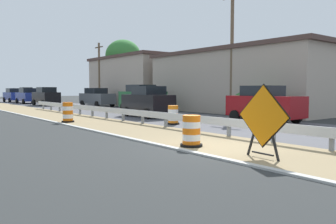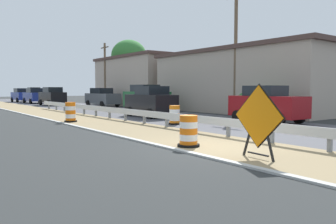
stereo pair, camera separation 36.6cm
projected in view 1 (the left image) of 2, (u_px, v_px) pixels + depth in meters
The scene contains 23 objects.
ground_plane at pixel (219, 148), 10.76m from camera, with size 160.00×160.00×0.00m, color #2B2D2D.
median_dirt_strip at pixel (232, 146), 11.12m from camera, with size 3.58×120.00×0.01m, color #8E7A56.
far_lane_asphalt at pixel (318, 132), 14.45m from camera, with size 7.30×120.00×0.00m, color #4C4C51.
curb_near_edge at pixel (188, 152), 9.96m from camera, with size 0.20×120.00×0.11m, color #ADADA8.
guardrail_median at pixel (228, 123), 13.29m from camera, with size 0.18×46.70×0.71m.
warning_sign_diamond at pixel (263, 119), 9.06m from camera, with size 0.15×1.72×2.00m.
traffic_barrel_nearest at pixel (191, 132), 10.94m from camera, with size 0.72×0.72×1.01m.
traffic_barrel_close at pixel (173, 116), 17.77m from camera, with size 0.67×0.67×0.99m.
traffic_barrel_mid at pixel (68, 113), 18.90m from camera, with size 0.69×0.69×1.11m.
car_lead_near_lane at pixel (14, 95), 47.46m from camera, with size 2.12×4.18×1.93m.
car_trailing_near_lane at pixel (97, 97), 35.26m from camera, with size 2.09×4.80×1.94m.
car_lead_far_lane at pixel (46, 96), 37.94m from camera, with size 2.07×4.27×2.03m.
car_mid_far_lane at pixel (26, 94), 55.62m from camera, with size 2.07×4.55×2.09m.
car_trailing_far_lane at pixel (148, 102), 22.43m from camera, with size 2.08×4.08×2.03m.
car_distant_a at pixel (264, 104), 18.79m from camera, with size 1.98×4.21×2.02m.
car_distant_b at pixel (28, 96), 43.14m from camera, with size 2.16×4.53×1.94m.
car_distant_c at pixel (142, 98), 28.03m from camera, with size 2.08×4.52×2.19m.
roadside_shop_near at pixel (246, 81), 27.90m from camera, with size 8.31×15.83×4.96m.
roadside_shop_far at pixel (143, 81), 39.33m from camera, with size 8.15×12.33×5.47m.
utility_pole_near at pixel (232, 51), 23.87m from camera, with size 0.24×1.80×8.71m.
utility_pole_mid at pixel (99, 73), 39.31m from camera, with size 0.24×1.80×7.11m.
bush_roadside at pixel (251, 105), 20.96m from camera, with size 2.48×2.48×1.77m, color #286028.
tree_roadside at pixel (123, 56), 41.70m from camera, with size 4.30×4.30×7.84m.
Camera 1 is at (-7.82, -7.42, 1.85)m, focal length 36.50 mm.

